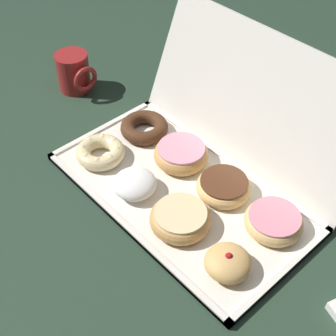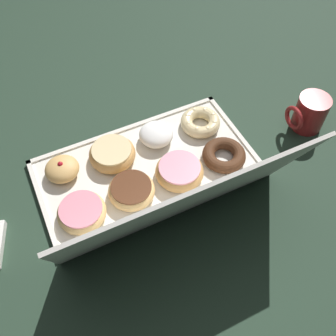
# 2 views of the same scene
# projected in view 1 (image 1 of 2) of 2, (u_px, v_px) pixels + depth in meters

# --- Properties ---
(ground_plane) EXTENTS (3.00, 3.00, 0.00)m
(ground_plane) POSITION_uv_depth(u_px,v_px,m) (179.00, 194.00, 1.00)
(ground_plane) COLOR #233828
(donut_box) EXTENTS (0.55, 0.30, 0.01)m
(donut_box) POSITION_uv_depth(u_px,v_px,m) (180.00, 192.00, 1.00)
(donut_box) COLOR silver
(donut_box) RESTS_ON ground
(box_lid_open) EXTENTS (0.55, 0.12, 0.28)m
(box_lid_open) POSITION_uv_depth(u_px,v_px,m) (252.00, 100.00, 1.00)
(box_lid_open) COLOR silver
(box_lid_open) RESTS_ON ground
(cruller_donut_0) EXTENTS (0.11, 0.11, 0.03)m
(cruller_donut_0) POSITION_uv_depth(u_px,v_px,m) (100.00, 152.00, 1.05)
(cruller_donut_0) COLOR beige
(cruller_donut_0) RESTS_ON donut_box
(powdered_filled_donut_1) EXTENTS (0.09, 0.09, 0.05)m
(powdered_filled_donut_1) POSITION_uv_depth(u_px,v_px,m) (135.00, 184.00, 0.98)
(powdered_filled_donut_1) COLOR white
(powdered_filled_donut_1) RESTS_ON donut_box
(glazed_ring_donut_2) EXTENTS (0.12, 0.12, 0.04)m
(glazed_ring_donut_2) POSITION_uv_depth(u_px,v_px,m) (180.00, 218.00, 0.91)
(glazed_ring_donut_2) COLOR tan
(glazed_ring_donut_2) RESTS_ON donut_box
(jelly_filled_donut_3) EXTENTS (0.09, 0.09, 0.05)m
(jelly_filled_donut_3) POSITION_uv_depth(u_px,v_px,m) (228.00, 263.00, 0.84)
(jelly_filled_donut_3) COLOR tan
(jelly_filled_donut_3) RESTS_ON donut_box
(chocolate_cake_ring_donut_4) EXTENTS (0.11, 0.11, 0.03)m
(chocolate_cake_ring_donut_4) POSITION_uv_depth(u_px,v_px,m) (144.00, 127.00, 1.11)
(chocolate_cake_ring_donut_4) COLOR #472816
(chocolate_cake_ring_donut_4) RESTS_ON donut_box
(pink_frosted_donut_5) EXTENTS (0.12, 0.12, 0.04)m
(pink_frosted_donut_5) POSITION_uv_depth(u_px,v_px,m) (181.00, 154.00, 1.04)
(pink_frosted_donut_5) COLOR tan
(pink_frosted_donut_5) RESTS_ON donut_box
(chocolate_frosted_donut_6) EXTENTS (0.11, 0.11, 0.04)m
(chocolate_frosted_donut_6) POSITION_uv_depth(u_px,v_px,m) (224.00, 187.00, 0.97)
(chocolate_frosted_donut_6) COLOR #E5B770
(chocolate_frosted_donut_6) RESTS_ON donut_box
(pink_frosted_donut_7) EXTENTS (0.12, 0.12, 0.03)m
(pink_frosted_donut_7) POSITION_uv_depth(u_px,v_px,m) (274.00, 221.00, 0.91)
(pink_frosted_donut_7) COLOR #E5B770
(pink_frosted_donut_7) RESTS_ON donut_box
(coffee_mug) EXTENTS (0.11, 0.09, 0.10)m
(coffee_mug) POSITION_uv_depth(u_px,v_px,m) (74.00, 72.00, 1.23)
(coffee_mug) COLOR maroon
(coffee_mug) RESTS_ON ground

